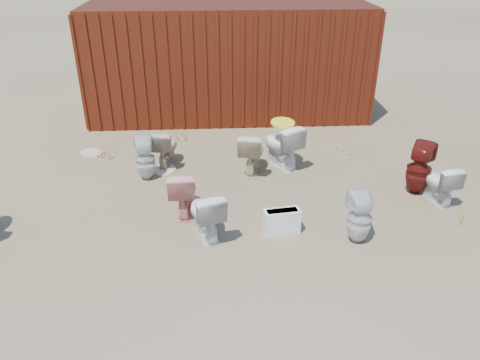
{
  "coord_description": "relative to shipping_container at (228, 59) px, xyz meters",
  "views": [
    {
      "loc": [
        -0.34,
        -5.34,
        3.71
      ],
      "look_at": [
        0.0,
        0.6,
        0.55
      ],
      "focal_mm": 35.0,
      "sensor_mm": 36.0,
      "label": 1
    }
  ],
  "objects": [
    {
      "name": "ground",
      "position": [
        0.0,
        -5.2,
        -1.2
      ],
      "size": [
        100.0,
        100.0,
        0.0
      ],
      "primitive_type": "plane",
      "color": "brown",
      "rests_on": "ground"
    },
    {
      "name": "shipping_container",
      "position": [
        0.0,
        0.0,
        0.0
      ],
      "size": [
        6.0,
        2.4,
        2.4
      ],
      "primitive_type": "cube",
      "color": "#45190B",
      "rests_on": "ground"
    },
    {
      "name": "toilet_front_pink",
      "position": [
        -0.83,
        -4.55,
        -0.84
      ],
      "size": [
        0.41,
        0.71,
        0.72
      ],
      "primitive_type": "imported",
      "rotation": [
        0.0,
        0.0,
        3.14
      ],
      "color": "#F0998A",
      "rests_on": "ground"
    },
    {
      "name": "toilet_front_c",
      "position": [
        -0.5,
        -5.18,
        -0.84
      ],
      "size": [
        0.61,
        0.8,
        0.72
      ],
      "primitive_type": "imported",
      "rotation": [
        0.0,
        0.0,
        3.47
      ],
      "color": "silver",
      "rests_on": "ground"
    },
    {
      "name": "toilet_front_maroon",
      "position": [
        2.85,
        -4.15,
        -0.78
      ],
      "size": [
        0.54,
        0.54,
        0.84
      ],
      "primitive_type": "imported",
      "rotation": [
        0.0,
        0.0,
        2.47
      ],
      "color": "#5C140F",
      "rests_on": "ground"
    },
    {
      "name": "toilet_front_e",
      "position": [
        3.07,
        -4.44,
        -0.88
      ],
      "size": [
        0.47,
        0.69,
        0.65
      ],
      "primitive_type": "imported",
      "rotation": [
        0.0,
        0.0,
        3.32
      ],
      "color": "silver",
      "rests_on": "ground"
    },
    {
      "name": "toilet_back_a",
      "position": [
        -1.52,
        -3.41,
        -0.83
      ],
      "size": [
        0.39,
        0.39,
        0.73
      ],
      "primitive_type": "imported",
      "rotation": [
        0.0,
        0.0,
        3.33
      ],
      "color": "silver",
      "rests_on": "ground"
    },
    {
      "name": "toilet_back_beige_left",
      "position": [
        -1.23,
        -2.89,
        -0.86
      ],
      "size": [
        0.51,
        0.73,
        0.68
      ],
      "primitive_type": "imported",
      "rotation": [
        0.0,
        0.0,
        2.94
      ],
      "color": "tan",
      "rests_on": "ground"
    },
    {
      "name": "toilet_back_beige_right",
      "position": [
        0.28,
        -3.23,
        -0.83
      ],
      "size": [
        0.57,
        0.8,
        0.74
      ],
      "primitive_type": "imported",
      "rotation": [
        0.0,
        0.0,
        2.91
      ],
      "color": "beige",
      "rests_on": "ground"
    },
    {
      "name": "toilet_back_yellowlid",
      "position": [
        0.82,
        -3.07,
        -0.79
      ],
      "size": [
        0.78,
        0.92,
        0.81
      ],
      "primitive_type": "imported",
      "rotation": [
        0.0,
        0.0,
        3.64
      ],
      "color": "white",
      "rests_on": "ground"
    },
    {
      "name": "toilet_back_e",
      "position": [
        1.54,
        -5.41,
        -0.84
      ],
      "size": [
        0.34,
        0.35,
        0.72
      ],
      "primitive_type": "imported",
      "rotation": [
        0.0,
        0.0,
        3.2
      ],
      "color": "silver",
      "rests_on": "ground"
    },
    {
      "name": "yellow_lid",
      "position": [
        0.82,
        -3.07,
        -0.37
      ],
      "size": [
        0.41,
        0.52,
        0.02
      ],
      "primitive_type": "ellipsoid",
      "color": "yellow",
      "rests_on": "toilet_back_yellowlid"
    },
    {
      "name": "loose_tank",
      "position": [
        0.55,
        -5.14,
        -1.02
      ],
      "size": [
        0.52,
        0.26,
        0.35
      ],
      "primitive_type": "cube",
      "rotation": [
        0.0,
        0.0,
        0.13
      ],
      "color": "white",
      "rests_on": "ground"
    },
    {
      "name": "loose_lid_near",
      "position": [
        -1.24,
        -3.12,
        -1.19
      ],
      "size": [
        0.38,
        0.5,
        0.02
      ],
      "primitive_type": "ellipsoid",
      "rotation": [
        0.0,
        0.0,
        -0.01
      ],
      "color": "beige",
      "rests_on": "ground"
    },
    {
      "name": "loose_lid_far",
      "position": [
        -2.69,
        -2.33,
        -1.19
      ],
      "size": [
        0.59,
        0.58,
        0.02
      ],
      "primitive_type": "ellipsoid",
      "rotation": [
        0.0,
        0.0,
        0.79
      ],
      "color": "#C9B291",
      "rests_on": "ground"
    },
    {
      "name": "weed_clump_a",
      "position": [
        -2.4,
        -2.48,
        -1.07
      ],
      "size": [
        0.36,
        0.36,
        0.26
      ],
      "primitive_type": "cone",
      "color": "#B38C47",
      "rests_on": "ground"
    },
    {
      "name": "weed_clump_b",
      "position": [
        0.77,
        -2.28,
        -1.05
      ],
      "size": [
        0.32,
        0.32,
        0.3
      ],
      "primitive_type": "cone",
      "color": "#B38C47",
      "rests_on": "ground"
    },
    {
      "name": "weed_clump_c",
      "position": [
        2.13,
        -2.57,
        -1.06
      ],
      "size": [
        0.36,
        0.36,
        0.28
      ],
      "primitive_type": "cone",
      "color": "#B38C47",
      "rests_on": "ground"
    },
    {
      "name": "weed_clump_d",
      "position": [
        -1.05,
        -1.7,
        -1.06
      ],
      "size": [
        0.3,
        0.3,
        0.28
      ],
      "primitive_type": "cone",
      "color": "#B38C47",
      "rests_on": "ground"
    },
    {
      "name": "weed_clump_e",
      "position": [
        1.25,
        -1.7,
        -1.03
      ],
      "size": [
        0.34,
        0.34,
        0.33
      ],
      "primitive_type": "cone",
      "color": "#B38C47",
      "rests_on": "ground"
    },
    {
      "name": "weed_clump_f",
      "position": [
        3.18,
        -5.09,
        -1.07
      ],
      "size": [
        0.28,
        0.28,
        0.27
      ],
      "primitive_type": "cone",
      "color": "#B38C47",
      "rests_on": "ground"
    }
  ]
}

